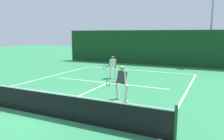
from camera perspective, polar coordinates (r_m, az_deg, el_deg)
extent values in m
plane|color=#2C7F4C|center=(9.29, -18.50, -10.71)|extent=(80.00, 80.00, 0.00)
cube|color=white|center=(19.11, 6.22, -0.06)|extent=(9.62, 0.10, 0.01)
cube|color=white|center=(7.09, 12.33, -16.89)|extent=(0.10, 23.19, 0.01)
cube|color=white|center=(14.17, -1.07, -3.32)|extent=(7.84, 0.10, 0.01)
cube|color=white|center=(11.68, -7.55, -6.16)|extent=(0.10, 6.40, 0.01)
cylinder|color=#1E4723|center=(6.79, 16.02, -13.14)|extent=(0.09, 0.09, 1.11)
cube|color=black|center=(9.15, -18.65, -8.02)|extent=(10.36, 0.02, 0.92)
cube|color=white|center=(9.02, -18.81, -5.08)|extent=(10.36, 0.03, 0.05)
cylinder|color=silver|center=(10.19, 3.66, -6.03)|extent=(0.28, 0.24, 0.83)
cylinder|color=silver|center=(10.67, 1.44, -5.31)|extent=(0.32, 0.26, 0.83)
ellipsoid|color=white|center=(10.29, 3.64, -7.99)|extent=(0.28, 0.22, 0.09)
ellipsoid|color=white|center=(10.77, 1.43, -7.19)|extent=(0.28, 0.22, 0.09)
cube|color=#2D3338|center=(10.27, 2.55, -1.89)|extent=(0.52, 0.47, 0.60)
cylinder|color=beige|center=(10.10, 3.39, -2.25)|extent=(0.18, 0.16, 0.64)
cylinder|color=beige|center=(10.46, 1.74, -1.83)|extent=(0.31, 0.47, 0.54)
sphere|color=beige|center=(10.20, 2.57, 0.39)|extent=(0.22, 0.22, 0.22)
cylinder|color=black|center=(10.19, 2.57, 0.61)|extent=(0.32, 0.32, 0.04)
cylinder|color=black|center=(10.39, 0.48, -3.14)|extent=(0.15, 0.24, 0.03)
torus|color=black|center=(10.20, -1.05, -3.39)|extent=(0.27, 0.16, 0.29)
cylinder|color=silver|center=(15.45, 0.80, -0.77)|extent=(0.18, 0.17, 0.79)
cylinder|color=silver|center=(15.67, -0.35, -0.63)|extent=(0.19, 0.17, 0.79)
ellipsoid|color=white|center=(15.52, 0.80, -2.04)|extent=(0.28, 0.15, 0.09)
ellipsoid|color=white|center=(15.73, -0.35, -1.88)|extent=(0.28, 0.15, 0.09)
cube|color=silver|center=(15.46, 0.22, 1.75)|extent=(0.44, 0.30, 0.56)
cylinder|color=#9E704C|center=(15.33, 0.91, 1.60)|extent=(0.15, 0.12, 0.61)
cylinder|color=#9E704C|center=(15.59, -0.46, 1.73)|extent=(0.19, 0.55, 0.43)
sphere|color=#9E704C|center=(15.41, 0.22, 3.22)|extent=(0.21, 0.21, 0.21)
cylinder|color=black|center=(15.40, 0.22, 3.36)|extent=(0.27, 0.27, 0.04)
cylinder|color=black|center=(15.45, -1.15, 0.86)|extent=(0.08, 0.26, 0.03)
torus|color=black|center=(15.18, -1.92, 0.71)|extent=(0.29, 0.08, 0.29)
sphere|color=#D1E033|center=(8.94, 1.27, -10.78)|extent=(0.07, 0.07, 0.07)
cube|color=#143B1C|center=(22.52, 9.50, 5.69)|extent=(18.52, 0.12, 3.44)
cylinder|color=#9EA39E|center=(23.17, 24.11, 9.95)|extent=(0.18, 0.18, 7.35)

